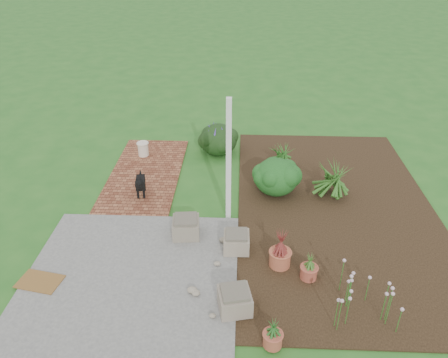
{
  "coord_description": "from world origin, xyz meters",
  "views": [
    {
      "loc": [
        0.52,
        -7.06,
        5.08
      ],
      "look_at": [
        0.2,
        0.4,
        0.7
      ],
      "focal_mm": 35.0,
      "sensor_mm": 36.0,
      "label": 1
    }
  ],
  "objects_px": {
    "black_dog": "(140,183)",
    "evergreen_shrub": "(276,176)",
    "stone_trough_near": "(235,301)",
    "cream_ceramic_urn": "(143,149)"
  },
  "relations": [
    {
      "from": "black_dog",
      "to": "cream_ceramic_urn",
      "type": "xyz_separation_m",
      "value": [
        -0.33,
        1.87,
        -0.14
      ]
    },
    {
      "from": "black_dog",
      "to": "evergreen_shrub",
      "type": "height_order",
      "value": "evergreen_shrub"
    },
    {
      "from": "stone_trough_near",
      "to": "cream_ceramic_urn",
      "type": "relative_size",
      "value": 1.37
    },
    {
      "from": "black_dog",
      "to": "evergreen_shrub",
      "type": "relative_size",
      "value": 0.65
    },
    {
      "from": "cream_ceramic_urn",
      "to": "evergreen_shrub",
      "type": "relative_size",
      "value": 0.37
    },
    {
      "from": "black_dog",
      "to": "stone_trough_near",
      "type": "bearing_deg",
      "value": -65.25
    },
    {
      "from": "stone_trough_near",
      "to": "black_dog",
      "type": "bearing_deg",
      "value": 123.73
    },
    {
      "from": "stone_trough_near",
      "to": "black_dog",
      "type": "xyz_separation_m",
      "value": [
        -2.07,
        3.09,
        0.16
      ]
    },
    {
      "from": "cream_ceramic_urn",
      "to": "black_dog",
      "type": "bearing_deg",
      "value": -79.86
    },
    {
      "from": "black_dog",
      "to": "evergreen_shrub",
      "type": "bearing_deg",
      "value": -3.31
    }
  ]
}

